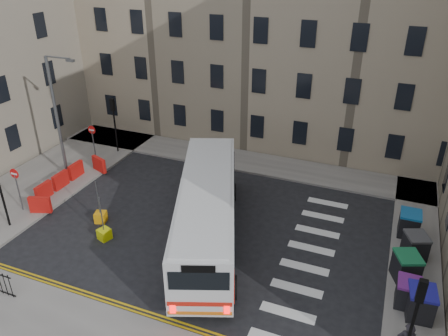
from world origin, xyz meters
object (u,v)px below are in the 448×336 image
Objects in this scene: wheelie_bin_a at (420,303)px; bollard_yellow at (101,217)px; wheelie_bin_d at (415,246)px; bus at (207,209)px; wheelie_bin_b at (408,293)px; bollard_chevron at (104,234)px; streetlamp at (57,117)px; wheelie_bin_e at (409,224)px; wheelie_bin_c at (406,267)px.

wheelie_bin_a reaches higher than bollard_yellow.
bus is at bearing 170.55° from wheelie_bin_d.
wheelie_bin_b is 2.06× the size of bollard_chevron.
wheelie_bin_b is at bearing 128.50° from wheelie_bin_a.
bus reaches higher than bollard_chevron.
bus is (11.68, -2.87, -2.44)m from streetlamp.
wheelie_bin_d is at bearing 16.02° from bollard_chevron.
streetlamp is at bearing -176.83° from wheelie_bin_e.
wheelie_bin_e is at bearing 2.31° from bus.
wheelie_bin_d is 1.08× the size of wheelie_bin_e.
bus is at bearing 21.76° from bollard_chevron.
wheelie_bin_e is (9.87, 4.24, -1.06)m from bus.
wheelie_bin_b is at bearing -108.31° from wheelie_bin_c.
streetlamp is 0.67× the size of bus.
streetlamp is 21.93m from wheelie_bin_c.
bus is 9.90m from wheelie_bin_c.
wheelie_bin_a reaches higher than wheelie_bin_c.
streetlamp reaches higher than wheelie_bin_e.
wheelie_bin_e is at bearing 90.04° from wheelie_bin_a.
bus is at bearing 172.81° from wheelie_bin_b.
wheelie_bin_c reaches higher than wheelie_bin_b.
bollard_chevron is at bearing -36.89° from streetlamp.
wheelie_bin_b is (21.63, -4.11, -3.56)m from streetlamp.
wheelie_bin_a is 2.28m from wheelie_bin_c.
bus reaches higher than wheelie_bin_e.
wheelie_bin_e is at bearing 77.47° from wheelie_bin_d.
bus is 10.53m from wheelie_bin_d.
wheelie_bin_c is at bearing 4.24° from bollard_yellow.
bollard_yellow is (-6.31, -0.76, -1.60)m from bus.
wheelie_bin_e is at bearing 3.64° from streetlamp.
bollard_chevron is at bearing -177.01° from wheelie_bin_b.
wheelie_bin_b is 15.10m from bollard_chevron.
bus is 5.75m from bollard_chevron.
wheelie_bin_e is (21.56, 1.37, -3.50)m from streetlamp.
bollard_chevron is (1.18, -1.29, 0.00)m from bollard_yellow.
bollard_yellow is at bearing -163.30° from wheelie_bin_e.
wheelie_bin_a is at bearing -11.82° from streetlamp.
bollard_chevron is at bearing -179.17° from bus.
bollard_yellow is at bearing 168.23° from wheelie_bin_d.
wheelie_bin_a is 0.72m from wheelie_bin_b.
streetlamp is at bearing 143.11° from bollard_chevron.
wheelie_bin_a is 6.03m from wheelie_bin_e.
wheelie_bin_a reaches higher than bollard_chevron.
wheelie_bin_d is (0.37, 1.92, -0.04)m from wheelie_bin_c.
streetlamp is 9.13m from bollard_chevron.
streetlamp reaches higher than wheelie_bin_b.
wheelie_bin_d is (-0.24, 4.11, -0.04)m from wheelie_bin_a.
wheelie_bin_b is (9.94, -1.24, -1.12)m from bus.
wheelie_bin_c reaches higher than bollard_yellow.
streetlamp is at bearing 145.27° from bus.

